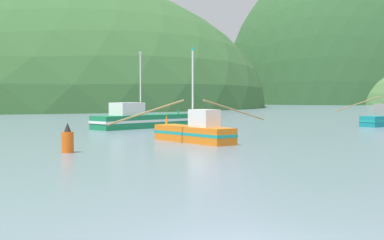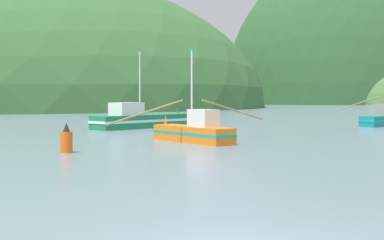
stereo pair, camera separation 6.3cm
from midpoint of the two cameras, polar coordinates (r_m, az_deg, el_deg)
The scene contains 4 objects.
hill_far_left at distance 215.26m, azimuth 15.18°, elevation 1.64°, with size 87.26×69.81×109.78m, color #2D562D.
fishing_boat_green at distance 53.99m, azimuth -5.15°, elevation 0.06°, with size 9.36×9.68×7.40m.
fishing_boat_orange at distance 37.43m, azimuth 0.50°, elevation -1.17°, with size 10.60×8.09×6.41m.
channel_buoy at distance 31.48m, azimuth -12.52°, elevation -2.05°, with size 0.67×0.67×1.67m.
Camera 2 is at (-1.10, -11.08, 3.20)m, focal length 51.79 mm.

